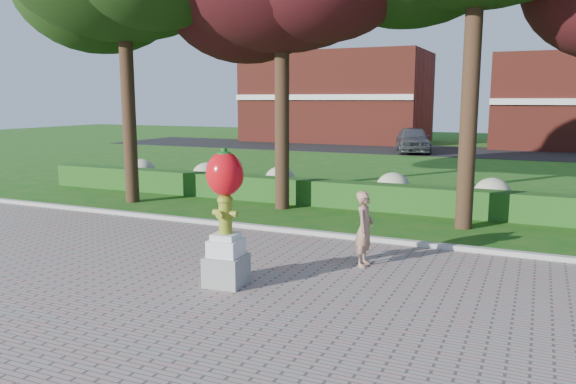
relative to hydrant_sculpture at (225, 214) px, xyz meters
The scene contains 10 objects.
ground 1.78m from the hydrant_sculpture, 99.27° to the left, with size 100.00×100.00×0.00m, color #175615.
walkway 3.16m from the hydrant_sculpture, 93.72° to the right, with size 40.00×14.00×0.04m, color gray.
curb 4.34m from the hydrant_sculpture, 92.57° to the left, with size 40.00×0.18×0.15m, color #ADADA5.
lawn_hedge 8.20m from the hydrant_sculpture, 91.31° to the left, with size 24.00×0.70×0.80m, color #1F4B15.
hydrangea_row 9.18m from the hydrant_sculpture, 87.59° to the left, with size 20.10×1.10×0.99m.
street 29.17m from the hydrant_sculpture, 90.37° to the left, with size 50.00×8.00×0.02m, color black.
building_left 36.65m from the hydrant_sculpture, 106.17° to the left, with size 14.00×8.00×7.00m, color maroon.
hydrant_sculpture is the anchor object (origin of this frame).
woman 2.95m from the hydrant_sculpture, 48.39° to the left, with size 0.56×0.36×1.52m, color #A0735B.
parked_car 27.33m from the hydrant_sculpture, 94.91° to the left, with size 1.95×4.84×1.65m, color #404348.
Camera 1 is at (5.20, -9.58, 3.36)m, focal length 35.00 mm.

